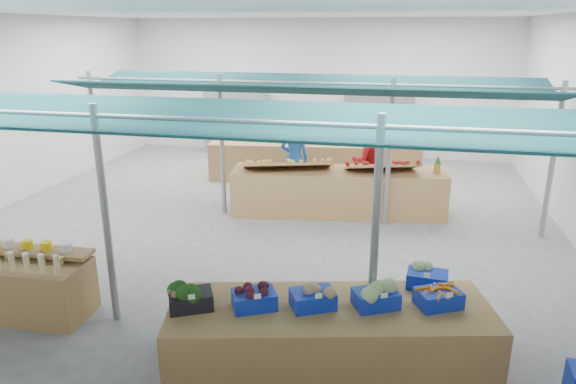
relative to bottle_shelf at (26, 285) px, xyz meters
name	(u,v)px	position (x,y,z in m)	size (l,w,h in m)	color
floor	(262,223)	(2.29, 4.12, -0.44)	(13.00, 13.00, 0.00)	#5E5E60
hall	(278,87)	(2.29, 5.56, 2.21)	(13.00, 13.00, 13.00)	silver
pole_grid	(276,161)	(3.04, 2.37, 1.38)	(10.00, 4.60, 3.00)	gray
awnings	(276,101)	(3.04, 2.37, 2.34)	(9.50, 7.08, 0.30)	#0B2A30
back_shelving_left	(237,122)	(-0.21, 10.12, 0.56)	(2.00, 0.50, 2.00)	#B23F33
back_shelving_right	(378,128)	(4.29, 10.12, 0.56)	(2.00, 0.50, 2.00)	#B23F33
bottle_shelf	(26,285)	(0.00, 0.00, 0.00)	(1.82, 1.17, 1.07)	#986F42
veg_counter	(330,334)	(4.33, -0.17, -0.06)	(3.81, 1.27, 0.74)	#986F42
fruit_counter	(338,192)	(3.73, 5.11, 0.05)	(4.55, 1.08, 0.97)	#986F42
far_counter	(314,161)	(2.76, 7.66, 0.06)	(5.51, 1.10, 0.99)	#986F42
vendor_left	(294,158)	(2.53, 6.21, 0.47)	(0.66, 0.44, 1.82)	#1A52A9
vendor_right	(370,162)	(4.33, 6.21, 0.47)	(0.88, 0.69, 1.82)	#A81419
crate_broccoli	(191,296)	(2.74, -0.55, 0.46)	(0.60, 0.54, 0.35)	black
crate_beets	(254,297)	(3.46, -0.38, 0.44)	(0.60, 0.54, 0.29)	#102CB0
crate_celeriac	(313,296)	(4.13, -0.22, 0.45)	(0.60, 0.54, 0.31)	#102CB0
crate_cabbage	(376,294)	(4.85, -0.04, 0.46)	(0.60, 0.54, 0.35)	#102CB0
crate_carrots	(438,297)	(5.57, 0.13, 0.42)	(0.60, 0.54, 0.29)	#102CB0
sparrow	(173,294)	(2.60, -0.72, 0.55)	(0.12, 0.09, 0.11)	brown
apple_heap_yellow	(288,163)	(2.68, 4.85, 0.70)	(2.02, 1.22, 0.27)	#997247
apple_heap_red	(383,165)	(4.66, 5.14, 0.70)	(1.64, 1.11, 0.27)	#997247
pineapple	(437,165)	(5.78, 5.31, 0.72)	(0.14, 0.14, 0.39)	#8C6019
crate_extra	(427,276)	(5.45, 0.59, 0.45)	(0.53, 0.42, 0.32)	#102CB0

